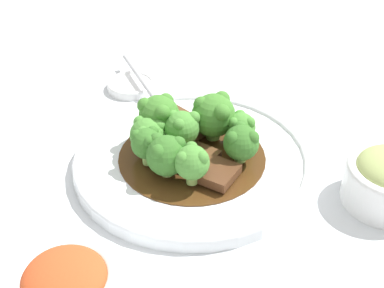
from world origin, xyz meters
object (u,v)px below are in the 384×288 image
at_px(broccoli_floret_2, 148,134).
at_px(broccoli_floret_3, 215,115).
at_px(broccoli_floret_0, 147,143).
at_px(broccoli_floret_6, 158,115).
at_px(broccoli_floret_7, 241,142).
at_px(serving_spoon, 165,111).
at_px(beef_strip_0, 197,158).
at_px(sauce_dish, 131,85).
at_px(beef_strip_2, 184,124).
at_px(broccoli_floret_4, 241,126).
at_px(main_plate, 192,160).
at_px(beef_strip_1, 219,173).
at_px(broccoli_floret_5, 166,154).
at_px(broccoli_floret_1, 192,162).
at_px(broccoli_floret_8, 183,127).

distance_m(broccoli_floret_2, broccoli_floret_3, 0.09).
height_order(broccoli_floret_0, broccoli_floret_6, broccoli_floret_6).
height_order(broccoli_floret_7, serving_spoon, broccoli_floret_7).
bearing_deg(broccoli_floret_6, broccoli_floret_3, -49.60).
height_order(beef_strip_0, broccoli_floret_0, broccoli_floret_0).
relative_size(beef_strip_0, serving_spoon, 0.24).
bearing_deg(beef_strip_0, sauce_dish, 63.22).
bearing_deg(beef_strip_0, serving_spoon, 60.37).
height_order(beef_strip_2, broccoli_floret_7, broccoli_floret_7).
bearing_deg(beef_strip_0, broccoli_floret_4, -18.26).
relative_size(main_plate, broccoli_floret_2, 6.25).
xyz_separation_m(beef_strip_1, broccoli_floret_6, (0.02, 0.10, 0.03)).
relative_size(broccoli_floret_5, serving_spoon, 0.23).
height_order(main_plate, beef_strip_0, beef_strip_0).
xyz_separation_m(broccoli_floret_6, sauce_dish, (0.10, 0.14, -0.05)).
height_order(broccoli_floret_0, broccoli_floret_7, same).
height_order(main_plate, broccoli_floret_7, broccoli_floret_7).
bearing_deg(broccoli_floret_1, serving_spoon, 51.91).
relative_size(broccoli_floret_8, sauce_dish, 0.73).
bearing_deg(serving_spoon, broccoli_floret_2, -153.80).
distance_m(beef_strip_0, broccoli_floret_4, 0.07).
distance_m(beef_strip_1, serving_spoon, 0.15).
distance_m(beef_strip_0, sauce_dish, 0.23).
relative_size(broccoli_floret_1, serving_spoon, 0.23).
bearing_deg(main_plate, broccoli_floret_6, 92.01).
height_order(broccoli_floret_1, broccoli_floret_5, same).
bearing_deg(beef_strip_1, serving_spoon, 64.26).
height_order(broccoli_floret_3, sauce_dish, broccoli_floret_3).
bearing_deg(broccoli_floret_3, broccoli_floret_2, 146.82).
bearing_deg(broccoli_floret_3, serving_spoon, 87.89).
height_order(broccoli_floret_5, broccoli_floret_8, broccoli_floret_8).
relative_size(broccoli_floret_1, broccoli_floret_4, 1.15).
bearing_deg(broccoli_floret_1, broccoli_floret_7, -16.90).
distance_m(beef_strip_2, broccoli_floret_0, 0.09).
xyz_separation_m(broccoli_floret_6, broccoli_floret_7, (0.03, -0.11, -0.01)).
height_order(broccoli_floret_8, serving_spoon, broccoli_floret_8).
bearing_deg(broccoli_floret_2, sauce_dish, 49.37).
xyz_separation_m(broccoli_floret_8, sauce_dish, (0.09, 0.18, -0.04)).
xyz_separation_m(broccoli_floret_7, sauce_dish, (0.07, 0.25, -0.04)).
bearing_deg(broccoli_floret_8, serving_spoon, 56.15).
distance_m(broccoli_floret_3, broccoli_floret_7, 0.06).
bearing_deg(sauce_dish, broccoli_floret_8, -118.05).
bearing_deg(broccoli_floret_6, beef_strip_1, -98.72).
bearing_deg(sauce_dish, broccoli_floret_6, -124.97).
height_order(broccoli_floret_5, broccoli_floret_6, broccoli_floret_6).
bearing_deg(broccoli_floret_0, broccoli_floret_3, -20.43).
bearing_deg(main_plate, broccoli_floret_5, 178.32).
relative_size(beef_strip_0, broccoli_floret_1, 1.05).
height_order(broccoli_floret_1, broccoli_floret_6, broccoli_floret_6).
bearing_deg(broccoli_floret_7, beef_strip_0, 129.26).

